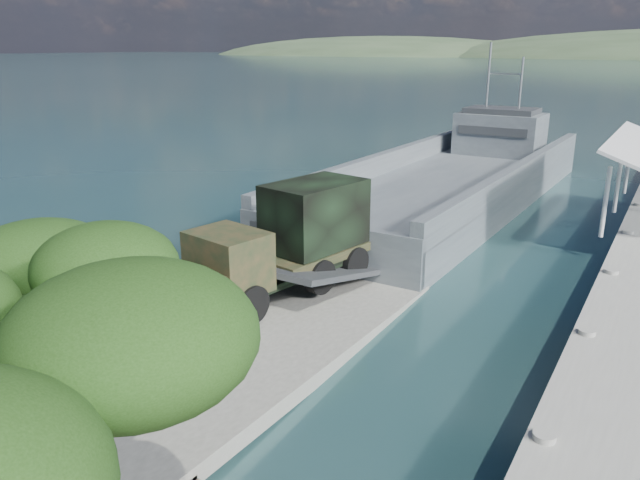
% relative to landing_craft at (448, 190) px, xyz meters
% --- Properties ---
extents(ground, '(1400.00, 1400.00, 0.00)m').
position_rel_landing_craft_xyz_m(ground, '(-0.83, -22.06, -0.85)').
color(ground, '#1C4545').
rests_on(ground, ground).
extents(boat_ramp, '(10.00, 18.00, 0.50)m').
position_rel_landing_craft_xyz_m(boat_ramp, '(-0.83, -23.06, -0.60)').
color(boat_ramp, slate).
rests_on(boat_ramp, ground).
extents(shoreline_rocks, '(3.20, 5.60, 0.90)m').
position_rel_landing_craft_xyz_m(shoreline_rocks, '(-7.03, -21.56, -0.85)').
color(shoreline_rocks, slate).
rests_on(shoreline_rocks, ground).
extents(landing_craft, '(9.69, 35.36, 10.44)m').
position_rel_landing_craft_xyz_m(landing_craft, '(0.00, 0.00, 0.00)').
color(landing_craft, '#4E555C').
rests_on(landing_craft, ground).
extents(military_truck, '(4.19, 8.81, 3.93)m').
position_rel_landing_craft_xyz_m(military_truck, '(-0.06, -17.95, 1.60)').
color(military_truck, black).
rests_on(military_truck, boat_ramp).
extents(soldier, '(0.78, 0.63, 1.84)m').
position_rel_landing_craft_xyz_m(soldier, '(-5.08, -22.11, 0.56)').
color(soldier, black).
rests_on(soldier, boat_ramp).
extents(overhang_tree, '(7.49, 6.90, 6.80)m').
position_rel_landing_craft_xyz_m(overhang_tree, '(4.88, -32.12, 4.60)').
color(overhang_tree, '#392616').
rests_on(overhang_tree, ground).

